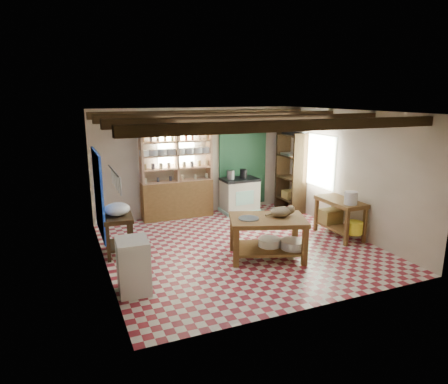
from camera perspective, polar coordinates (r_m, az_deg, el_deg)
name	(u,v)px	position (r m, az deg, el deg)	size (l,w,h in m)	color
floor	(239,247)	(7.90, 2.10, -7.85)	(5.00, 5.00, 0.02)	maroon
ceiling	(240,111)	(7.35, 2.28, 11.43)	(5.00, 5.00, 0.02)	#4B4A4F
wall_back	(196,162)	(9.80, -4.01, 4.34)	(5.00, 0.04, 2.60)	#BEB099
wall_front	(319,219)	(5.43, 13.43, -3.74)	(5.00, 0.04, 2.60)	#BEB099
wall_left	(102,194)	(6.87, -17.08, -0.31)	(0.04, 5.00, 2.60)	#BEB099
wall_right	(346,172)	(8.85, 17.05, 2.75)	(0.04, 5.00, 2.60)	#BEB099
ceiling_beams	(240,118)	(7.35, 2.27, 10.50)	(5.00, 3.80, 0.15)	#362413
blue_wall_patch	(99,194)	(7.79, -17.48, -0.23)	(0.04, 1.40, 1.60)	blue
green_wall_patch	(243,161)	(10.24, 2.69, 4.49)	(1.30, 0.04, 2.30)	#1C482C
window_back	(176,146)	(9.57, -6.87, 6.47)	(0.90, 0.02, 0.80)	silver
window_right	(317,160)	(9.59, 13.20, 4.41)	(0.02, 1.30, 1.20)	silver
utensil_rail	(114,179)	(5.60, -15.49, 1.76)	(0.06, 0.90, 0.28)	black
pot_rack	(251,125)	(9.76, 3.83, 9.51)	(0.86, 0.12, 0.36)	black
shelving_unit	(177,173)	(9.49, -6.77, 2.74)	(1.70, 0.34, 2.20)	tan
tall_rack	(291,172)	(10.20, 9.54, 2.85)	(0.40, 0.86, 2.00)	#362413
work_table	(267,238)	(7.30, 6.19, -6.51)	(1.33, 0.89, 0.76)	brown
stove	(240,195)	(10.03, 2.24, -0.47)	(0.89, 0.60, 0.87)	beige
prep_table	(119,235)	(7.66, -14.79, -5.92)	(0.51, 0.74, 0.75)	#362413
white_cabinet	(133,266)	(6.20, -12.83, -10.24)	(0.46, 0.55, 0.82)	silver
right_counter	(340,218)	(8.65, 16.17, -3.62)	(0.55, 1.10, 0.79)	brown
cat	(281,212)	(7.24, 8.18, -2.83)	(0.40, 0.30, 0.18)	#866E4E
steel_tray	(249,218)	(7.08, 3.54, -3.78)	(0.37, 0.37, 0.02)	#96979D
basin_large	(269,242)	(7.39, 6.49, -7.14)	(0.41, 0.41, 0.14)	silver
basin_small	(293,244)	(7.33, 9.80, -7.40)	(0.44, 0.44, 0.15)	silver
kettle_left	(231,175)	(9.80, 0.96, 2.46)	(0.19, 0.19, 0.22)	#96979D
kettle_right	(243,174)	(9.95, 2.79, 2.64)	(0.18, 0.18, 0.22)	black
enamel_bowl	(117,209)	(7.52, -15.02, -2.38)	(0.47, 0.47, 0.23)	silver
white_bucket	(351,198)	(8.22, 17.66, -0.83)	(0.25, 0.25, 0.25)	silver
wicker_basket	(330,216)	(8.88, 14.95, -3.34)	(0.42, 0.33, 0.29)	olive
yellow_tub	(354,228)	(8.34, 18.08, -4.85)	(0.33, 0.33, 0.24)	yellow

